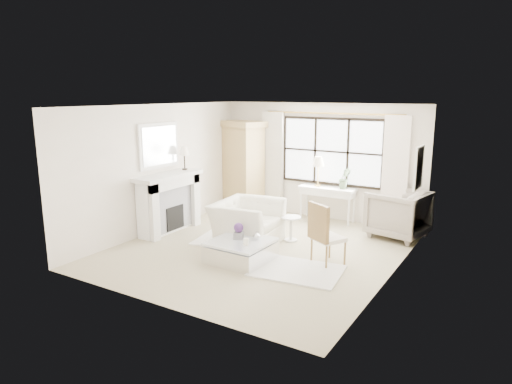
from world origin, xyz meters
TOP-DOWN VIEW (x-y plane):
  - floor at (0.00, 0.00)m, footprint 5.50×5.50m
  - ceiling at (0.00, 0.00)m, footprint 5.50×5.50m
  - wall_back at (0.00, 2.75)m, footprint 5.00×0.00m
  - wall_front at (0.00, -2.75)m, footprint 5.00×0.00m
  - wall_left at (-2.50, 0.00)m, footprint 0.00×5.50m
  - wall_right at (2.50, 0.00)m, footprint 0.00×5.50m
  - window_pane at (0.30, 2.73)m, footprint 2.40×0.02m
  - window_frame at (0.30, 2.72)m, footprint 2.50×0.04m
  - curtain_rod at (0.30, 2.67)m, footprint 3.30×0.04m
  - curtain_left at (-1.20, 2.65)m, footprint 0.55×0.10m
  - curtain_right at (1.80, 2.65)m, footprint 0.55×0.10m
  - fireplace at (-2.27, 0.00)m, footprint 0.58×1.66m
  - mirror_frame at (-2.47, 0.00)m, footprint 0.05×1.15m
  - mirror_glass at (-2.44, 0.00)m, footprint 0.02×1.00m
  - art_frame at (2.47, 1.70)m, footprint 0.04×0.62m
  - art_canvas at (2.45, 1.70)m, footprint 0.01×0.52m
  - mantel_lamp at (-2.27, 0.57)m, footprint 0.22×0.22m
  - armoire at (-1.95, 2.45)m, footprint 1.28×1.02m
  - console_table at (0.33, 2.51)m, footprint 1.31×0.47m
  - console_lamp at (0.07, 2.52)m, footprint 0.28×0.28m
  - orchid_plant at (0.72, 2.53)m, footprint 0.34×0.32m
  - side_table at (0.28, 0.76)m, footprint 0.40×0.40m
  - rug_left at (-0.68, 0.14)m, footprint 1.66×1.31m
  - rug_right at (1.11, -0.62)m, footprint 1.58×1.26m
  - club_armchair at (-0.38, 0.17)m, footprint 1.25×1.40m
  - wingback_chair at (2.04, 2.14)m, footprint 1.26×1.24m
  - french_chair at (1.39, -0.03)m, footprint 0.66×0.66m
  - coffee_table at (0.04, -0.70)m, footprint 1.02×1.02m
  - planter_box at (-0.05, -0.64)m, footprint 0.21×0.21m
  - planter_flowers at (-0.05, -0.64)m, footprint 0.17×0.17m
  - pillar_candle at (0.25, -0.86)m, footprint 0.09×0.09m
  - coffee_vase at (0.24, -0.49)m, footprint 0.16×0.16m

SIDE VIEW (x-z plane):
  - floor at x=0.00m, z-range 0.00..0.00m
  - rug_left at x=-0.68m, z-range 0.00..0.03m
  - rug_right at x=1.11m, z-range 0.00..0.03m
  - coffee_table at x=0.04m, z-range -0.01..0.37m
  - french_chair at x=1.39m, z-range -0.23..0.85m
  - side_table at x=0.28m, z-range 0.08..0.58m
  - console_table at x=0.33m, z-range 0.00..0.80m
  - club_armchair at x=-0.38m, z-range 0.00..0.85m
  - pillar_candle at x=0.25m, z-range 0.38..0.50m
  - planter_box at x=-0.05m, z-range 0.38..0.50m
  - coffee_vase at x=0.24m, z-range 0.38..0.52m
  - wingback_chair at x=2.04m, z-range 0.00..0.98m
  - planter_flowers at x=-0.05m, z-range 0.50..0.67m
  - fireplace at x=-2.27m, z-range 0.02..1.28m
  - orchid_plant at x=0.72m, z-range 0.80..1.29m
  - armoire at x=-1.95m, z-range 0.02..2.26m
  - curtain_left at x=-1.20m, z-range 0.00..2.47m
  - curtain_right at x=1.80m, z-range 0.00..2.47m
  - wall_left at x=-2.50m, z-range -1.40..4.10m
  - wall_right at x=2.50m, z-range -1.40..4.10m
  - wall_back at x=0.00m, z-range -1.15..3.85m
  - wall_front at x=0.00m, z-range -1.15..3.85m
  - console_lamp at x=0.07m, z-range 1.01..1.70m
  - art_frame at x=2.47m, z-range 1.14..1.96m
  - art_canvas at x=2.45m, z-range 1.19..1.91m
  - window_pane at x=0.30m, z-range 0.85..2.35m
  - window_frame at x=0.30m, z-range 0.85..2.35m
  - mantel_lamp at x=-2.27m, z-range 1.40..1.91m
  - mirror_frame at x=-2.47m, z-range 1.37..2.31m
  - mirror_glass at x=-2.44m, z-range 1.44..2.24m
  - curtain_rod at x=0.30m, z-range 2.45..2.49m
  - ceiling at x=0.00m, z-range 2.70..2.70m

